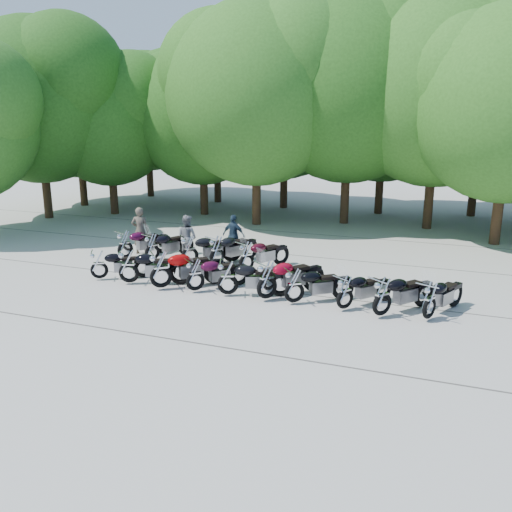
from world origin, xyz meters
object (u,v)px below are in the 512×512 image
(motorcycle_7, at_px, (345,291))
(motorcycle_8, at_px, (382,295))
(motorcycle_10, at_px, (125,243))
(motorcycle_13, at_px, (217,250))
(motorcycle_1, at_px, (129,265))
(motorcycle_14, at_px, (247,255))
(motorcycle_6, at_px, (294,284))
(motorcycle_4, at_px, (228,277))
(motorcycle_5, at_px, (267,279))
(rider_1, at_px, (187,237))
(motorcycle_0, at_px, (99,264))
(rider_0, at_px, (140,230))
(rider_2, at_px, (234,235))
(motorcycle_12, at_px, (190,249))
(motorcycle_9, at_px, (430,299))
(motorcycle_3, at_px, (195,274))
(motorcycle_2, at_px, (161,268))

(motorcycle_7, height_order, motorcycle_8, motorcycle_8)
(motorcycle_10, relative_size, motorcycle_13, 0.96)
(motorcycle_1, relative_size, motorcycle_14, 1.05)
(motorcycle_6, bearing_deg, motorcycle_4, 53.95)
(motorcycle_5, xyz_separation_m, motorcycle_14, (-1.64, 2.53, -0.06))
(motorcycle_14, bearing_deg, rider_1, 11.15)
(motorcycle_0, distance_m, rider_0, 3.67)
(motorcycle_5, relative_size, rider_2, 1.49)
(motorcycle_5, xyz_separation_m, motorcycle_12, (-3.90, 2.55, -0.04))
(motorcycle_6, bearing_deg, motorcycle_9, -126.30)
(motorcycle_0, distance_m, motorcycle_13, 4.17)
(motorcycle_3, relative_size, motorcycle_12, 0.93)
(motorcycle_14, relative_size, rider_2, 1.36)
(motorcycle_14, bearing_deg, motorcycle_9, -170.73)
(motorcycle_1, relative_size, motorcycle_6, 1.08)
(rider_2, bearing_deg, motorcycle_0, 62.61)
(motorcycle_7, bearing_deg, rider_0, 15.14)
(motorcycle_3, xyz_separation_m, motorcycle_5, (2.38, 0.04, 0.09))
(motorcycle_5, relative_size, motorcycle_10, 1.09)
(motorcycle_14, xyz_separation_m, rider_1, (-2.87, 1.04, 0.22))
(motorcycle_4, xyz_separation_m, rider_0, (-5.36, 3.64, 0.31))
(motorcycle_10, bearing_deg, motorcycle_14, -150.27)
(motorcycle_9, relative_size, motorcycle_12, 0.94)
(motorcycle_4, distance_m, motorcycle_8, 4.71)
(motorcycle_9, bearing_deg, motorcycle_6, 25.11)
(motorcycle_5, xyz_separation_m, motorcycle_6, (0.87, -0.03, -0.08))
(motorcycle_3, xyz_separation_m, motorcycle_8, (5.83, -0.17, 0.05))
(motorcycle_6, bearing_deg, rider_0, 27.48)
(motorcycle_9, xyz_separation_m, motorcycle_12, (-8.59, 2.54, 0.04))
(motorcycle_1, height_order, motorcycle_12, motorcycle_1)
(motorcycle_12, height_order, rider_1, rider_1)
(motorcycle_0, relative_size, rider_2, 1.24)
(motorcycle_3, bearing_deg, motorcycle_8, -139.78)
(motorcycle_8, height_order, motorcycle_13, motorcycle_13)
(motorcycle_10, distance_m, motorcycle_14, 5.04)
(rider_2, bearing_deg, motorcycle_8, 150.04)
(motorcycle_6, distance_m, motorcycle_10, 7.99)
(motorcycle_5, relative_size, motorcycle_6, 1.13)
(motorcycle_3, height_order, motorcycle_13, motorcycle_13)
(motorcycle_7, xyz_separation_m, rider_0, (-9.00, 3.60, 0.36))
(motorcycle_12, bearing_deg, motorcycle_1, 117.08)
(motorcycle_9, height_order, motorcycle_10, motorcycle_10)
(motorcycle_7, xyz_separation_m, motorcycle_12, (-6.27, 2.57, 0.07))
(motorcycle_4, bearing_deg, rider_1, 20.34)
(motorcycle_1, relative_size, motorcycle_7, 1.13)
(motorcycle_4, height_order, motorcycle_13, motorcycle_13)
(motorcycle_12, relative_size, rider_2, 1.41)
(motorcycle_3, height_order, motorcycle_9, motorcycle_9)
(motorcycle_9, relative_size, rider_1, 1.27)
(motorcycle_3, bearing_deg, motorcycle_2, 49.44)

